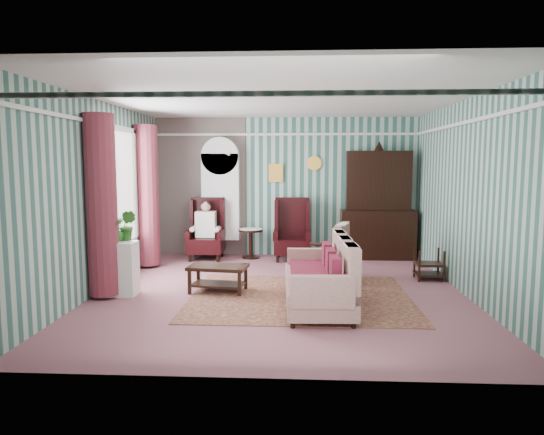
# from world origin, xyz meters

# --- Properties ---
(floor) EXTENTS (6.00, 6.00, 0.00)m
(floor) POSITION_xyz_m (0.00, 0.00, 0.00)
(floor) COLOR #8A5057
(floor) RESTS_ON ground
(room_shell) EXTENTS (5.53, 6.02, 2.91)m
(room_shell) POSITION_xyz_m (-0.62, 0.18, 2.01)
(room_shell) COLOR #335E56
(room_shell) RESTS_ON ground
(bookcase) EXTENTS (0.80, 0.28, 2.24)m
(bookcase) POSITION_xyz_m (-1.35, 2.84, 1.12)
(bookcase) COLOR silver
(bookcase) RESTS_ON floor
(dresser_hutch) EXTENTS (1.50, 0.56, 2.36)m
(dresser_hutch) POSITION_xyz_m (1.90, 2.72, 1.18)
(dresser_hutch) COLOR black
(dresser_hutch) RESTS_ON floor
(wingback_left) EXTENTS (0.76, 0.80, 1.25)m
(wingback_left) POSITION_xyz_m (-1.60, 2.45, 0.62)
(wingback_left) COLOR black
(wingback_left) RESTS_ON floor
(wingback_right) EXTENTS (0.76, 0.80, 1.25)m
(wingback_right) POSITION_xyz_m (0.15, 2.45, 0.62)
(wingback_right) COLOR black
(wingback_right) RESTS_ON floor
(seated_woman) EXTENTS (0.44, 0.40, 1.18)m
(seated_woman) POSITION_xyz_m (-1.60, 2.45, 0.59)
(seated_woman) COLOR silver
(seated_woman) RESTS_ON floor
(round_side_table) EXTENTS (0.50, 0.50, 0.60)m
(round_side_table) POSITION_xyz_m (-0.70, 2.60, 0.30)
(round_side_table) COLOR black
(round_side_table) RESTS_ON floor
(nest_table) EXTENTS (0.45, 0.38, 0.54)m
(nest_table) POSITION_xyz_m (2.47, 0.90, 0.27)
(nest_table) COLOR black
(nest_table) RESTS_ON floor
(plant_stand) EXTENTS (0.55, 0.35, 0.80)m
(plant_stand) POSITION_xyz_m (-2.40, -0.30, 0.40)
(plant_stand) COLOR silver
(plant_stand) RESTS_ON floor
(rug) EXTENTS (3.20, 2.60, 0.01)m
(rug) POSITION_xyz_m (0.30, -0.30, 0.01)
(rug) COLOR #53201B
(rug) RESTS_ON floor
(sofa) EXTENTS (1.19, 1.98, 0.97)m
(sofa) POSITION_xyz_m (0.54, -0.76, 0.49)
(sofa) COLOR #B5A58D
(sofa) RESTS_ON floor
(floral_armchair) EXTENTS (0.96, 0.98, 0.93)m
(floral_armchair) POSITION_xyz_m (0.70, 0.75, 0.47)
(floral_armchair) COLOR #C2AF96
(floral_armchair) RESTS_ON floor
(coffee_table) EXTENTS (0.93, 0.61, 0.41)m
(coffee_table) POSITION_xyz_m (-0.94, -0.06, 0.20)
(coffee_table) COLOR black
(coffee_table) RESTS_ON floor
(potted_plant_a) EXTENTS (0.45, 0.42, 0.41)m
(potted_plant_a) POSITION_xyz_m (-2.44, -0.38, 1.00)
(potted_plant_a) COLOR #194816
(potted_plant_a) RESTS_ON plant_stand
(potted_plant_b) EXTENTS (0.28, 0.24, 0.46)m
(potted_plant_b) POSITION_xyz_m (-2.28, -0.15, 1.03)
(potted_plant_b) COLOR #1C5B1D
(potted_plant_b) RESTS_ON plant_stand
(potted_plant_c) EXTENTS (0.23, 0.23, 0.35)m
(potted_plant_c) POSITION_xyz_m (-2.41, -0.21, 0.98)
(potted_plant_c) COLOR #255019
(potted_plant_c) RESTS_ON plant_stand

